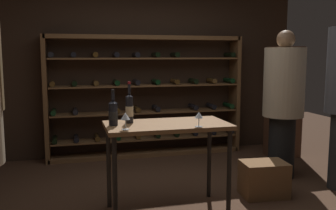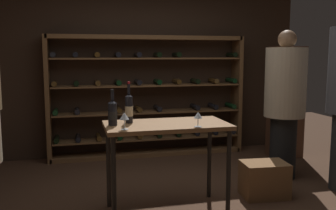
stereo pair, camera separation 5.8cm
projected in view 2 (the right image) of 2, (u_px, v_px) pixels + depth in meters
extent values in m
plane|color=#472D1E|center=(180.00, 202.00, 3.92)|extent=(10.30, 10.30, 0.00)
cube|color=#332319|center=(143.00, 64.00, 5.80)|extent=(4.99, 0.10, 2.79)
cube|color=brown|center=(48.00, 99.00, 5.32)|extent=(0.06, 0.32, 1.82)
cube|color=brown|center=(237.00, 94.00, 6.02)|extent=(0.06, 0.32, 1.82)
cube|color=brown|center=(148.00, 38.00, 5.56)|extent=(2.90, 0.32, 0.06)
cube|color=brown|center=(148.00, 153.00, 5.79)|extent=(2.90, 0.32, 0.06)
cube|color=brown|center=(148.00, 138.00, 5.76)|extent=(2.82, 0.32, 0.02)
cylinder|color=black|center=(57.00, 139.00, 5.43)|extent=(0.08, 0.30, 0.08)
cylinder|color=black|center=(78.00, 138.00, 5.50)|extent=(0.08, 0.30, 0.08)
cylinder|color=#4C3314|center=(99.00, 137.00, 5.57)|extent=(0.08, 0.30, 0.08)
cylinder|color=black|center=(119.00, 136.00, 5.64)|extent=(0.08, 0.30, 0.08)
cylinder|color=#4C3314|center=(139.00, 135.00, 5.72)|extent=(0.08, 0.30, 0.08)
cylinder|color=black|center=(158.00, 134.00, 5.79)|extent=(0.08, 0.30, 0.08)
cylinder|color=black|center=(177.00, 133.00, 5.86)|extent=(0.08, 0.30, 0.08)
cylinder|color=black|center=(195.00, 132.00, 5.93)|extent=(0.08, 0.30, 0.08)
cylinder|color=black|center=(213.00, 131.00, 6.00)|extent=(0.08, 0.30, 0.08)
cylinder|color=black|center=(230.00, 130.00, 6.08)|extent=(0.08, 0.30, 0.08)
cube|color=brown|center=(148.00, 112.00, 5.71)|extent=(2.82, 0.32, 0.02)
cylinder|color=black|center=(56.00, 112.00, 5.37)|extent=(0.08, 0.30, 0.08)
cylinder|color=black|center=(77.00, 111.00, 5.45)|extent=(0.08, 0.30, 0.08)
cylinder|color=#4C3314|center=(118.00, 109.00, 5.59)|extent=(0.08, 0.30, 0.08)
cylinder|color=#4C3314|center=(138.00, 109.00, 5.66)|extent=(0.08, 0.30, 0.08)
cylinder|color=black|center=(158.00, 108.00, 5.73)|extent=(0.08, 0.30, 0.08)
cylinder|color=black|center=(195.00, 107.00, 5.88)|extent=(0.08, 0.30, 0.08)
cylinder|color=black|center=(213.00, 106.00, 5.95)|extent=(0.08, 0.30, 0.08)
cylinder|color=black|center=(231.00, 105.00, 6.02)|extent=(0.08, 0.30, 0.08)
cube|color=brown|center=(148.00, 85.00, 5.65)|extent=(2.82, 0.32, 0.02)
cylinder|color=#4C3314|center=(54.00, 83.00, 5.32)|extent=(0.08, 0.30, 0.08)
cylinder|color=black|center=(76.00, 83.00, 5.39)|extent=(0.08, 0.30, 0.08)
cylinder|color=#4C3314|center=(97.00, 83.00, 5.46)|extent=(0.08, 0.30, 0.08)
cylinder|color=black|center=(118.00, 82.00, 5.54)|extent=(0.08, 0.30, 0.08)
cylinder|color=black|center=(138.00, 82.00, 5.61)|extent=(0.08, 0.30, 0.08)
cylinder|color=black|center=(158.00, 82.00, 5.68)|extent=(0.08, 0.30, 0.08)
cylinder|color=#4C3314|center=(177.00, 81.00, 5.75)|extent=(0.08, 0.30, 0.08)
cylinder|color=black|center=(195.00, 81.00, 5.83)|extent=(0.08, 0.30, 0.08)
cylinder|color=#4C3314|center=(213.00, 81.00, 5.90)|extent=(0.08, 0.30, 0.08)
cylinder|color=black|center=(231.00, 80.00, 5.97)|extent=(0.08, 0.30, 0.08)
cube|color=brown|center=(148.00, 58.00, 5.60)|extent=(2.82, 0.32, 0.02)
cylinder|color=black|center=(53.00, 55.00, 5.27)|extent=(0.08, 0.30, 0.08)
cylinder|color=black|center=(75.00, 55.00, 5.34)|extent=(0.08, 0.30, 0.08)
cylinder|color=#4C3314|center=(97.00, 55.00, 5.41)|extent=(0.08, 0.30, 0.08)
cylinder|color=black|center=(117.00, 55.00, 5.48)|extent=(0.08, 0.30, 0.08)
cylinder|color=black|center=(138.00, 55.00, 5.55)|extent=(0.08, 0.30, 0.08)
cylinder|color=black|center=(158.00, 55.00, 5.63)|extent=(0.08, 0.30, 0.08)
cylinder|color=black|center=(177.00, 55.00, 5.70)|extent=(0.08, 0.30, 0.08)
cylinder|color=black|center=(232.00, 55.00, 5.92)|extent=(0.08, 0.30, 0.08)
cube|color=brown|center=(167.00, 125.00, 3.59)|extent=(1.18, 0.62, 0.04)
cylinder|color=black|center=(114.00, 183.00, 3.27)|extent=(0.04, 0.04, 0.84)
cylinder|color=black|center=(229.00, 174.00, 3.53)|extent=(0.04, 0.04, 0.84)
cylinder|color=black|center=(108.00, 166.00, 3.77)|extent=(0.04, 0.04, 0.84)
cylinder|color=black|center=(209.00, 159.00, 4.03)|extent=(0.04, 0.04, 0.84)
cylinder|color=black|center=(283.00, 147.00, 4.68)|extent=(0.32, 0.32, 0.78)
cylinder|color=tan|center=(285.00, 82.00, 4.57)|extent=(0.50, 0.50, 0.84)
sphere|color=brown|center=(287.00, 39.00, 4.50)|extent=(0.22, 0.22, 0.22)
cube|color=brown|center=(264.00, 179.00, 4.07)|extent=(0.51, 0.38, 0.38)
cube|color=#4C2D1E|center=(286.00, 102.00, 5.62)|extent=(0.44, 0.36, 1.66)
cylinder|color=black|center=(113.00, 114.00, 3.47)|extent=(0.08, 0.08, 0.21)
cone|color=black|center=(112.00, 102.00, 3.45)|extent=(0.08, 0.08, 0.03)
cylinder|color=black|center=(112.00, 96.00, 3.45)|extent=(0.03, 0.03, 0.08)
cylinder|color=black|center=(112.00, 91.00, 3.44)|extent=(0.03, 0.03, 0.02)
cylinder|color=black|center=(113.00, 115.00, 3.47)|extent=(0.09, 0.09, 0.08)
cylinder|color=black|center=(129.00, 110.00, 3.59)|extent=(0.07, 0.07, 0.26)
cone|color=black|center=(129.00, 95.00, 3.58)|extent=(0.07, 0.07, 0.03)
cylinder|color=black|center=(129.00, 89.00, 3.57)|extent=(0.03, 0.03, 0.10)
cylinder|color=maroon|center=(129.00, 83.00, 3.56)|extent=(0.03, 0.03, 0.02)
cylinder|color=#C6B28C|center=(129.00, 111.00, 3.60)|extent=(0.08, 0.08, 0.10)
cylinder|color=silver|center=(198.00, 127.00, 3.40)|extent=(0.07, 0.07, 0.00)
cylinder|color=silver|center=(198.00, 122.00, 3.40)|extent=(0.01, 0.01, 0.08)
cone|color=silver|center=(198.00, 115.00, 3.39)|extent=(0.08, 0.08, 0.06)
cylinder|color=#590A14|center=(198.00, 116.00, 3.39)|extent=(0.04, 0.04, 0.02)
cylinder|color=silver|center=(125.00, 129.00, 3.28)|extent=(0.07, 0.07, 0.00)
cylinder|color=silver|center=(124.00, 124.00, 3.28)|extent=(0.01, 0.01, 0.09)
cone|color=silver|center=(124.00, 116.00, 3.27)|extent=(0.08, 0.08, 0.06)
cylinder|color=#590A14|center=(124.00, 117.00, 3.27)|extent=(0.05, 0.05, 0.02)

